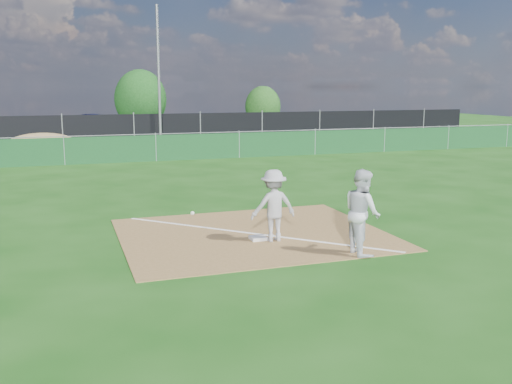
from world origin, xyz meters
TOP-DOWN VIEW (x-y plane):
  - ground at (0.00, 10.00)m, footprint 90.00×90.00m
  - infield_dirt at (0.00, 1.00)m, footprint 6.00×5.00m
  - foul_line at (0.00, 1.00)m, footprint 5.01×5.01m
  - green_fence at (0.00, 15.00)m, footprint 44.00×0.05m
  - dirt_mound at (-5.00, 18.50)m, footprint 3.38×2.60m
  - black_fence at (0.00, 23.00)m, footprint 46.00×0.04m
  - parking_lot at (0.00, 28.00)m, footprint 46.00×9.00m
  - light_pole at (1.50, 22.70)m, footprint 0.16×0.16m
  - first_base at (-0.06, 0.47)m, footprint 0.34×0.34m
  - play_at_first at (0.23, 0.28)m, footprint 2.45×0.69m
  - runner at (1.60, -1.18)m, footprint 0.71×0.89m
  - car_left at (-4.91, 28.06)m, footprint 4.42×2.33m
  - car_mid at (-1.67, 27.52)m, footprint 4.93×1.77m
  - car_right at (4.69, 28.45)m, footprint 5.32×3.77m
  - tree_mid at (1.87, 33.83)m, footprint 3.97×3.97m
  - tree_right at (11.75, 33.40)m, footprint 2.91×2.91m

SIDE VIEW (x-z plane):
  - ground at x=0.00m, z-range 0.00..0.00m
  - parking_lot at x=0.00m, z-range 0.00..0.01m
  - infield_dirt at x=0.00m, z-range 0.00..0.02m
  - foul_line at x=0.00m, z-range 0.02..0.03m
  - first_base at x=-0.06m, z-range 0.02..0.09m
  - dirt_mound at x=-5.00m, z-range 0.00..1.17m
  - green_fence at x=0.00m, z-range 0.00..1.20m
  - car_right at x=4.69m, z-range 0.01..1.44m
  - car_left at x=-4.91m, z-range 0.01..1.44m
  - play_at_first at x=0.23m, z-range 0.02..1.61m
  - car_mid at x=-1.67m, z-range 0.01..1.63m
  - runner at x=1.60m, z-range 0.00..1.76m
  - black_fence at x=0.00m, z-range 0.00..1.80m
  - tree_right at x=11.75m, z-range 0.05..3.50m
  - tree_mid at x=1.87m, z-range 0.07..4.78m
  - light_pole at x=1.50m, z-range 0.00..8.00m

